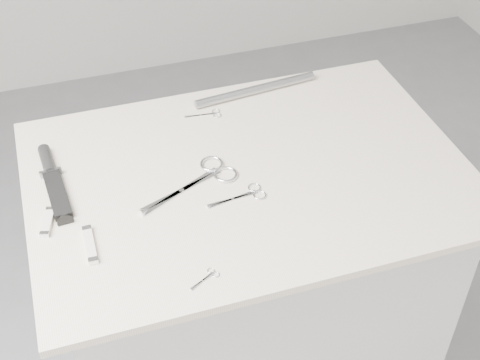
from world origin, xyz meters
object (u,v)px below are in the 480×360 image
object	(u,v)px
metal_rail	(256,90)
tiny_scissors	(207,277)
large_shears	(206,177)
embroidery_scissors_a	(247,195)
pocket_knife_b	(48,222)
embroidery_scissors_b	(209,114)
sheathed_knife	(52,178)
pocket_knife_a	(90,244)
plinth	(247,301)

from	to	relation	value
metal_rail	tiny_scissors	bearing A→B (deg)	-117.12
large_shears	tiny_scissors	world-z (taller)	large_shears
large_shears	embroidery_scissors_a	world-z (taller)	large_shears
embroidery_scissors_a	pocket_knife_b	xyz separation A→B (m)	(-0.42, 0.04, 0.00)
embroidery_scissors_b	sheathed_knife	world-z (taller)	sheathed_knife
sheathed_knife	metal_rail	size ratio (longest dim) A/B	0.74
large_shears	pocket_knife_b	distance (m)	0.36
large_shears	sheathed_knife	distance (m)	0.34
pocket_knife_b	sheathed_knife	bearing A→B (deg)	5.37
large_shears	pocket_knife_a	size ratio (longest dim) A/B	2.31
sheathed_knife	plinth	bearing A→B (deg)	-107.70
pocket_knife_a	pocket_knife_b	bearing A→B (deg)	39.50
pocket_knife_a	metal_rail	distance (m)	0.65
embroidery_scissors_b	sheathed_knife	xyz separation A→B (m)	(-0.40, -0.14, 0.01)
embroidery_scissors_a	metal_rail	world-z (taller)	metal_rail
embroidery_scissors_b	tiny_scissors	xyz separation A→B (m)	(-0.15, -0.52, -0.00)
large_shears	tiny_scissors	xyz separation A→B (m)	(-0.08, -0.28, -0.00)
plinth	large_shears	world-z (taller)	large_shears
sheathed_knife	pocket_knife_b	bearing A→B (deg)	165.36
metal_rail	large_shears	bearing A→B (deg)	-127.02
embroidery_scissors_a	embroidery_scissors_b	bearing A→B (deg)	82.81
plinth	sheathed_knife	bearing A→B (deg)	166.80
sheathed_knife	pocket_knife_a	distance (m)	0.23
metal_rail	pocket_knife_a	bearing A→B (deg)	-139.67
sheathed_knife	pocket_knife_b	world-z (taller)	sheathed_knife
embroidery_scissors_a	embroidery_scissors_b	distance (m)	0.32
pocket_knife_a	pocket_knife_b	size ratio (longest dim) A/B	1.22
plinth	embroidery_scissors_b	size ratio (longest dim) A/B	9.76
pocket_knife_a	plinth	bearing A→B (deg)	-71.29
sheathed_knife	pocket_knife_a	size ratio (longest dim) A/B	2.43
tiny_scissors	plinth	bearing A→B (deg)	29.58
embroidery_scissors_a	pocket_knife_b	distance (m)	0.43
tiny_scissors	pocket_knife_b	bearing A→B (deg)	110.83
embroidery_scissors_a	tiny_scissors	world-z (taller)	same
pocket_knife_a	metal_rail	world-z (taller)	metal_rail
embroidery_scissors_a	sheathed_knife	distance (m)	0.44
large_shears	pocket_knife_a	world-z (taller)	pocket_knife_a
plinth	tiny_scissors	size ratio (longest dim) A/B	13.83
large_shears	tiny_scissors	bearing A→B (deg)	-128.78
tiny_scissors	metal_rail	world-z (taller)	metal_rail
embroidery_scissors_b	pocket_knife_a	size ratio (longest dim) A/B	0.89
tiny_scissors	embroidery_scissors_a	bearing A→B (deg)	25.77
sheathed_knife	large_shears	bearing A→B (deg)	-110.25
plinth	pocket_knife_b	xyz separation A→B (m)	(-0.45, -0.03, 0.48)
sheathed_knife	pocket_knife_b	xyz separation A→B (m)	(-0.02, -0.13, -0.00)
plinth	embroidery_scissors_a	distance (m)	0.48
pocket_knife_b	pocket_knife_a	bearing A→B (deg)	-125.34
large_shears	metal_rail	world-z (taller)	metal_rail
pocket_knife_a	metal_rail	xyz separation A→B (m)	(0.50, 0.42, 0.01)
plinth	sheathed_knife	world-z (taller)	sheathed_knife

